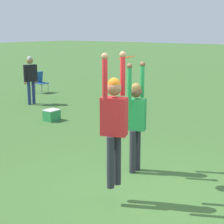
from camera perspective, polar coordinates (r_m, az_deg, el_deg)
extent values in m
plane|color=#3D662D|center=(6.40, 5.36, -12.74)|extent=(120.00, 120.00, 0.00)
cylinder|color=#2D2D38|center=(5.85, -0.23, -7.68)|extent=(0.12, 0.12, 0.84)
cylinder|color=#2D2D38|center=(5.98, 0.82, -7.21)|extent=(0.12, 0.12, 0.84)
cube|color=red|center=(5.71, 0.31, -0.69)|extent=(0.32, 0.44, 0.59)
sphere|color=#9E704C|center=(5.62, 0.31, 3.65)|extent=(0.23, 0.23, 0.23)
sphere|color=orange|center=(5.61, 0.31, 4.28)|extent=(0.19, 0.19, 0.19)
cylinder|color=red|center=(5.43, -1.10, 5.16)|extent=(0.08, 0.08, 0.63)
sphere|color=#9E704C|center=(5.39, -1.11, 8.47)|extent=(0.10, 0.10, 0.10)
cylinder|color=red|center=(5.78, 1.64, 5.61)|extent=(0.08, 0.08, 0.63)
sphere|color=#9E704C|center=(5.75, 1.66, 8.72)|extent=(0.10, 0.10, 0.10)
cylinder|color=#2D2D38|center=(7.22, 3.15, -6.08)|extent=(0.12, 0.12, 0.84)
cylinder|color=#2D2D38|center=(7.36, 3.90, -5.74)|extent=(0.12, 0.12, 0.84)
cube|color=green|center=(7.09, 3.61, -0.38)|extent=(0.32, 0.43, 0.60)
sphere|color=brown|center=(7.01, 3.66, 3.14)|extent=(0.23, 0.23, 0.23)
sphere|color=olive|center=(7.00, 3.66, 3.64)|extent=(0.19, 0.19, 0.19)
cylinder|color=green|center=(6.81, 2.67, 4.34)|extent=(0.08, 0.08, 0.63)
sphere|color=brown|center=(6.77, 2.70, 6.99)|extent=(0.10, 0.10, 0.10)
cylinder|color=green|center=(7.16, 4.63, 4.72)|extent=(0.08, 0.08, 0.63)
sphere|color=brown|center=(7.12, 4.67, 7.24)|extent=(0.10, 0.10, 0.10)
cylinder|color=#E04C23|center=(6.40, 2.27, 8.32)|extent=(0.28, 0.28, 0.06)
cylinder|color=gray|center=(16.22, -10.71, 3.48)|extent=(0.02, 0.02, 0.45)
cylinder|color=gray|center=(16.48, -9.71, 3.66)|extent=(0.02, 0.02, 0.45)
cylinder|color=gray|center=(16.51, -11.61, 3.60)|extent=(0.02, 0.02, 0.45)
cylinder|color=gray|center=(16.76, -10.61, 3.78)|extent=(0.02, 0.02, 0.45)
cube|color=#235193|center=(16.46, -10.69, 4.34)|extent=(0.52, 0.52, 0.04)
cube|color=#235193|center=(16.58, -11.21, 5.26)|extent=(0.47, 0.18, 0.47)
cylinder|color=navy|center=(13.99, -12.52, 2.81)|extent=(0.12, 0.12, 0.85)
cylinder|color=navy|center=(14.13, -11.87, 2.93)|extent=(0.12, 0.12, 0.85)
cube|color=black|center=(13.96, -12.33, 5.82)|extent=(0.50, 0.40, 0.60)
sphere|color=#9E704C|center=(13.92, -12.42, 7.64)|extent=(0.23, 0.23, 0.23)
sphere|color=#B7B2AD|center=(13.91, -12.43, 7.90)|extent=(0.20, 0.20, 0.20)
cylinder|color=black|center=(13.80, -13.14, 5.63)|extent=(0.08, 0.08, 0.64)
sphere|color=#9E704C|center=(13.84, -13.08, 4.32)|extent=(0.10, 0.10, 0.10)
cylinder|color=black|center=(14.13, -11.53, 5.86)|extent=(0.08, 0.08, 0.64)
sphere|color=#9E704C|center=(14.17, -11.48, 4.58)|extent=(0.10, 0.10, 0.10)
cube|color=#2D8C4C|center=(11.48, -9.17, -0.53)|extent=(0.42, 0.35, 0.31)
cube|color=silver|center=(11.44, -9.20, 0.30)|extent=(0.43, 0.36, 0.02)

